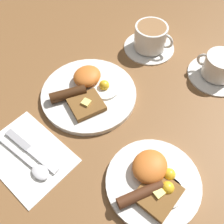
# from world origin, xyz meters

# --- Properties ---
(ground_plane) EXTENTS (3.00, 3.00, 0.00)m
(ground_plane) POSITION_xyz_m (0.00, 0.00, 0.00)
(ground_plane) COLOR brown
(breakfast_plate_near) EXTENTS (0.25, 0.25, 0.05)m
(breakfast_plate_near) POSITION_xyz_m (-0.00, -0.00, 0.01)
(breakfast_plate_near) COLOR silver
(breakfast_plate_near) RESTS_ON ground_plane
(breakfast_plate_far) EXTENTS (0.20, 0.20, 0.05)m
(breakfast_plate_far) POSITION_xyz_m (0.10, 0.27, 0.02)
(breakfast_plate_far) COLOR silver
(breakfast_plate_far) RESTS_ON ground_plane
(teacup_near) EXTENTS (0.15, 0.15, 0.08)m
(teacup_near) POSITION_xyz_m (-0.26, 0.02, 0.04)
(teacup_near) COLOR silver
(teacup_near) RESTS_ON ground_plane
(teacup_far) EXTENTS (0.16, 0.16, 0.07)m
(teacup_far) POSITION_xyz_m (-0.28, 0.23, 0.03)
(teacup_far) COLOR silver
(teacup_far) RESTS_ON ground_plane
(napkin) EXTENTS (0.16, 0.21, 0.01)m
(napkin) POSITION_xyz_m (0.22, 0.01, 0.00)
(napkin) COLOR white
(napkin) RESTS_ON ground_plane
(knife) EXTENTS (0.02, 0.17, 0.01)m
(knife) POSITION_xyz_m (0.21, -0.00, 0.01)
(knife) COLOR silver
(knife) RESTS_ON napkin
(spoon) EXTENTS (0.03, 0.16, 0.01)m
(spoon) POSITION_xyz_m (0.23, 0.04, 0.01)
(spoon) COLOR silver
(spoon) RESTS_ON napkin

